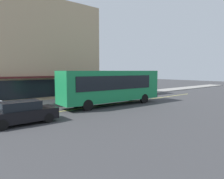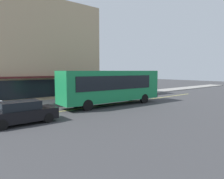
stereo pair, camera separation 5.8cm
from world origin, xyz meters
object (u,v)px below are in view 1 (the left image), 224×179
(bus, at_px, (112,86))
(car_teal, at_px, (100,95))
(traffic_light, at_px, (121,78))
(pedestrian_by_curb, at_px, (63,91))
(car_black, at_px, (22,113))

(bus, relative_size, car_teal, 2.58)
(traffic_light, xyz_separation_m, pedestrian_by_curb, (-8.22, 0.89, -1.36))
(bus, bearing_deg, car_teal, 77.11)
(traffic_light, bearing_deg, car_black, -156.35)
(traffic_light, distance_m, pedestrian_by_curb, 8.38)
(car_teal, bearing_deg, pedestrian_by_curb, 142.44)
(bus, xyz_separation_m, traffic_light, (5.52, 4.65, 0.55))
(traffic_light, xyz_separation_m, car_teal, (-4.85, -1.71, -1.79))
(bus, height_order, traffic_light, bus)
(bus, distance_m, car_black, 9.61)
(traffic_light, height_order, car_black, traffic_light)
(bus, xyz_separation_m, car_black, (-9.35, -1.86, -1.24))
(traffic_light, relative_size, car_black, 0.74)
(traffic_light, height_order, pedestrian_by_curb, traffic_light)
(car_black, bearing_deg, pedestrian_by_curb, 48.07)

